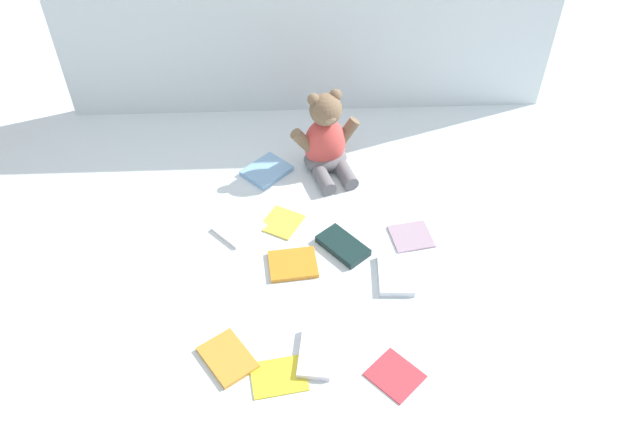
{
  "coord_description": "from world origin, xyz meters",
  "views": [
    {
      "loc": [
        -0.04,
        -1.21,
        1.18
      ],
      "look_at": [
        0.01,
        -0.1,
        0.1
      ],
      "focal_mm": 35.75,
      "sensor_mm": 36.0,
      "label": 1
    }
  ],
  "objects_px": {
    "book_case_5": "(279,376)",
    "book_case_8": "(228,358)",
    "book_case_9": "(396,275)",
    "book_case_3": "(282,222)",
    "book_case_10": "(343,246)",
    "book_case_2": "(395,375)",
    "book_case_6": "(267,171)",
    "teddy_bear": "(326,141)",
    "book_case_7": "(316,354)",
    "book_case_0": "(411,236)",
    "book_case_4": "(293,264)",
    "book_case_1": "(239,228)"
  },
  "relations": [
    {
      "from": "book_case_3",
      "to": "book_case_6",
      "type": "bearing_deg",
      "value": -48.91
    },
    {
      "from": "book_case_1",
      "to": "book_case_7",
      "type": "distance_m",
      "value": 0.43
    },
    {
      "from": "teddy_bear",
      "to": "book_case_4",
      "type": "height_order",
      "value": "teddy_bear"
    },
    {
      "from": "book_case_2",
      "to": "book_case_9",
      "type": "distance_m",
      "value": 0.27
    },
    {
      "from": "teddy_bear",
      "to": "book_case_3",
      "type": "distance_m",
      "value": 0.27
    },
    {
      "from": "book_case_6",
      "to": "book_case_8",
      "type": "relative_size",
      "value": 1.0
    },
    {
      "from": "book_case_10",
      "to": "book_case_2",
      "type": "bearing_deg",
      "value": -117.18
    },
    {
      "from": "book_case_6",
      "to": "book_case_9",
      "type": "distance_m",
      "value": 0.51
    },
    {
      "from": "teddy_bear",
      "to": "book_case_3",
      "type": "relative_size",
      "value": 2.49
    },
    {
      "from": "book_case_0",
      "to": "book_case_10",
      "type": "height_order",
      "value": "book_case_10"
    },
    {
      "from": "book_case_6",
      "to": "book_case_10",
      "type": "distance_m",
      "value": 0.36
    },
    {
      "from": "book_case_3",
      "to": "book_case_5",
      "type": "bearing_deg",
      "value": 118.57
    },
    {
      "from": "book_case_5",
      "to": "book_case_7",
      "type": "distance_m",
      "value": 0.09
    },
    {
      "from": "book_case_8",
      "to": "teddy_bear",
      "type": "bearing_deg",
      "value": 34.44
    },
    {
      "from": "book_case_7",
      "to": "book_case_0",
      "type": "bearing_deg",
      "value": 60.85
    },
    {
      "from": "book_case_6",
      "to": "book_case_4",
      "type": "bearing_deg",
      "value": 146.3
    },
    {
      "from": "teddy_bear",
      "to": "book_case_1",
      "type": "distance_m",
      "value": 0.35
    },
    {
      "from": "book_case_5",
      "to": "book_case_8",
      "type": "bearing_deg",
      "value": 57.3
    },
    {
      "from": "book_case_3",
      "to": "book_case_7",
      "type": "distance_m",
      "value": 0.42
    },
    {
      "from": "book_case_9",
      "to": "book_case_10",
      "type": "height_order",
      "value": "book_case_10"
    },
    {
      "from": "book_case_0",
      "to": "book_case_2",
      "type": "height_order",
      "value": "book_case_0"
    },
    {
      "from": "book_case_10",
      "to": "book_case_7",
      "type": "bearing_deg",
      "value": -144.41
    },
    {
      "from": "book_case_3",
      "to": "book_case_8",
      "type": "height_order",
      "value": "book_case_8"
    },
    {
      "from": "book_case_1",
      "to": "book_case_4",
      "type": "xyz_separation_m",
      "value": [
        0.14,
        -0.13,
        0.0
      ]
    },
    {
      "from": "book_case_4",
      "to": "book_case_6",
      "type": "bearing_deg",
      "value": -174.91
    },
    {
      "from": "book_case_0",
      "to": "book_case_6",
      "type": "bearing_deg",
      "value": -135.98
    },
    {
      "from": "book_case_4",
      "to": "book_case_8",
      "type": "height_order",
      "value": "same"
    },
    {
      "from": "book_case_3",
      "to": "book_case_10",
      "type": "distance_m",
      "value": 0.18
    },
    {
      "from": "book_case_5",
      "to": "book_case_0",
      "type": "bearing_deg",
      "value": -49.51
    },
    {
      "from": "book_case_9",
      "to": "book_case_10",
      "type": "relative_size",
      "value": 0.94
    },
    {
      "from": "book_case_3",
      "to": "book_case_10",
      "type": "relative_size",
      "value": 0.75
    },
    {
      "from": "book_case_0",
      "to": "book_case_7",
      "type": "bearing_deg",
      "value": -46.95
    },
    {
      "from": "book_case_5",
      "to": "teddy_bear",
      "type": "bearing_deg",
      "value": -19.87
    },
    {
      "from": "book_case_8",
      "to": "book_case_9",
      "type": "height_order",
      "value": "book_case_9"
    },
    {
      "from": "book_case_9",
      "to": "book_case_3",
      "type": "bearing_deg",
      "value": -32.7
    },
    {
      "from": "book_case_6",
      "to": "book_case_7",
      "type": "distance_m",
      "value": 0.63
    },
    {
      "from": "book_case_0",
      "to": "book_case_3",
      "type": "xyz_separation_m",
      "value": [
        -0.33,
        0.07,
        -0.0
      ]
    },
    {
      "from": "teddy_bear",
      "to": "book_case_0",
      "type": "bearing_deg",
      "value": -72.1
    },
    {
      "from": "book_case_4",
      "to": "book_case_5",
      "type": "distance_m",
      "value": 0.31
    },
    {
      "from": "book_case_10",
      "to": "teddy_bear",
      "type": "bearing_deg",
      "value": 54.69
    },
    {
      "from": "book_case_5",
      "to": "book_case_8",
      "type": "distance_m",
      "value": 0.12
    },
    {
      "from": "book_case_4",
      "to": "book_case_10",
      "type": "bearing_deg",
      "value": 106.51
    },
    {
      "from": "book_case_5",
      "to": "book_case_1",
      "type": "bearing_deg",
      "value": 4.36
    },
    {
      "from": "book_case_1",
      "to": "book_case_9",
      "type": "distance_m",
      "value": 0.42
    },
    {
      "from": "book_case_8",
      "to": "book_case_10",
      "type": "relative_size",
      "value": 0.93
    },
    {
      "from": "book_case_0",
      "to": "book_case_6",
      "type": "distance_m",
      "value": 0.46
    },
    {
      "from": "book_case_2",
      "to": "book_case_5",
      "type": "height_order",
      "value": "same"
    },
    {
      "from": "book_case_2",
      "to": "book_case_7",
      "type": "bearing_deg",
      "value": 117.6
    },
    {
      "from": "book_case_6",
      "to": "book_case_5",
      "type": "bearing_deg",
      "value": 138.26
    },
    {
      "from": "book_case_0",
      "to": "book_case_4",
      "type": "bearing_deg",
      "value": -84.64
    }
  ]
}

